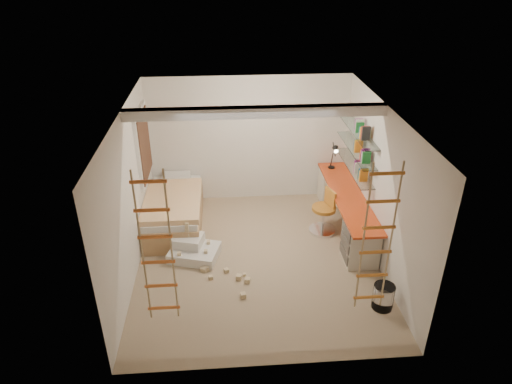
{
  "coord_description": "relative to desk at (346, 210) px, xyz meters",
  "views": [
    {
      "loc": [
        -0.5,
        -6.31,
        4.7
      ],
      "look_at": [
        0.0,
        0.3,
        1.15
      ],
      "focal_mm": 32.0,
      "sensor_mm": 36.0,
      "label": 1
    }
  ],
  "objects": [
    {
      "name": "toy_blocks",
      "position": [
        -2.49,
        -1.05,
        -0.24
      ],
      "size": [
        1.17,
        1.3,
        0.62
      ],
      "color": "#CCB284",
      "rests_on": "floor"
    },
    {
      "name": "window_frame",
      "position": [
        -3.69,
        0.64,
        1.15
      ],
      "size": [
        0.06,
        1.15,
        1.35
      ],
      "primitive_type": "cube",
      "color": "white",
      "rests_on": "wall_left"
    },
    {
      "name": "swivel_chair",
      "position": [
        -0.41,
        -0.07,
        -0.09
      ],
      "size": [
        0.64,
        0.64,
        0.85
      ],
      "color": "#B06C21",
      "rests_on": "floor"
    },
    {
      "name": "ceiling_beam",
      "position": [
        -1.72,
        -0.56,
        2.12
      ],
      "size": [
        4.0,
        0.18,
        0.16
      ],
      "primitive_type": "cube",
      "color": "white",
      "rests_on": "ceiling"
    },
    {
      "name": "shelves",
      "position": [
        0.15,
        0.27,
        1.1
      ],
      "size": [
        0.25,
        1.8,
        0.71
      ],
      "color": "white",
      "rests_on": "wall_right"
    },
    {
      "name": "task_lamp",
      "position": [
        -0.05,
        0.96,
        0.73
      ],
      "size": [
        0.14,
        0.36,
        0.57
      ],
      "color": "black",
      "rests_on": "desk"
    },
    {
      "name": "books",
      "position": [
        0.15,
        0.27,
        1.24
      ],
      "size": [
        0.14,
        0.58,
        0.92
      ],
      "color": "orange",
      "rests_on": "shelves"
    },
    {
      "name": "rope_ladder_left",
      "position": [
        -3.07,
        -2.61,
        1.11
      ],
      "size": [
        0.41,
        0.04,
        2.13
      ],
      "primitive_type": null,
      "color": "#DA5E25",
      "rests_on": "ceiling"
    },
    {
      "name": "play_platform",
      "position": [
        -2.82,
        -0.67,
        -0.27
      ],
      "size": [
        0.94,
        0.81,
        0.35
      ],
      "color": "silver",
      "rests_on": "floor"
    },
    {
      "name": "bed",
      "position": [
        -3.2,
        0.36,
        -0.07
      ],
      "size": [
        1.02,
        2.0,
        0.69
      ],
      "color": "#AD7F51",
      "rests_on": "floor"
    },
    {
      "name": "window_blind",
      "position": [
        -3.65,
        0.64,
        1.15
      ],
      "size": [
        0.02,
        1.0,
        1.2
      ],
      "primitive_type": "cube",
      "color": "#4C2D1E",
      "rests_on": "window_frame"
    },
    {
      "name": "rope_ladder_right",
      "position": [
        -0.37,
        -2.61,
        1.11
      ],
      "size": [
        0.41,
        0.04,
        2.13
      ],
      "primitive_type": null,
      "color": "orange",
      "rests_on": "ceiling"
    },
    {
      "name": "desk",
      "position": [
        0.0,
        0.0,
        0.0
      ],
      "size": [
        0.56,
        2.8,
        0.75
      ],
      "color": "#DE471A",
      "rests_on": "floor"
    },
    {
      "name": "floor",
      "position": [
        -1.72,
        -0.86,
        -0.4
      ],
      "size": [
        4.5,
        4.5,
        0.0
      ],
      "primitive_type": "plane",
      "color": "#947E5F",
      "rests_on": "ground"
    },
    {
      "name": "waste_bin",
      "position": [
        0.03,
        -2.17,
        -0.21
      ],
      "size": [
        0.31,
        0.31,
        0.39
      ],
      "primitive_type": "cylinder",
      "color": "white",
      "rests_on": "floor"
    }
  ]
}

